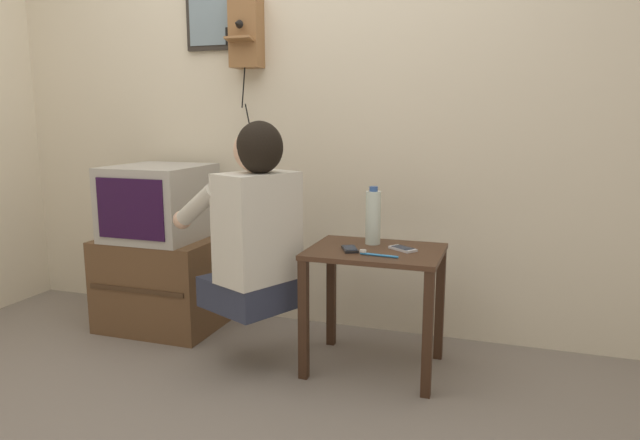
# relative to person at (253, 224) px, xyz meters

# --- Properties ---
(ground_plane) EXTENTS (14.00, 14.00, 0.00)m
(ground_plane) POSITION_rel_person_xyz_m (-0.02, -0.51, -0.68)
(ground_plane) COLOR slate
(wall_back) EXTENTS (6.80, 0.05, 2.55)m
(wall_back) POSITION_rel_person_xyz_m (-0.02, 0.67, 0.60)
(wall_back) COLOR beige
(wall_back) RESTS_ON ground_plane
(side_table) EXTENTS (0.59, 0.45, 0.56)m
(side_table) POSITION_rel_person_xyz_m (0.52, 0.17, -0.23)
(side_table) COLOR #422819
(side_table) RESTS_ON ground_plane
(person) EXTENTS (0.61, 0.54, 0.84)m
(person) POSITION_rel_person_xyz_m (0.00, 0.00, 0.00)
(person) COLOR #2D3347
(person) RESTS_ON ground_plane
(tv_stand) EXTENTS (0.62, 0.52, 0.50)m
(tv_stand) POSITION_rel_person_xyz_m (-0.71, 0.34, -0.43)
(tv_stand) COLOR brown
(tv_stand) RESTS_ON ground_plane
(television) EXTENTS (0.47, 0.50, 0.39)m
(television) POSITION_rel_person_xyz_m (-0.71, 0.33, 0.02)
(television) COLOR #ADA89E
(television) RESTS_ON tv_stand
(wall_phone_antique) EXTENTS (0.20, 0.18, 0.79)m
(wall_phone_antique) POSITION_rel_person_xyz_m (-0.30, 0.59, 0.91)
(wall_phone_antique) COLOR olive
(framed_picture) EXTENTS (0.30, 0.03, 0.37)m
(framed_picture) POSITION_rel_person_xyz_m (-0.52, 0.63, 1.01)
(framed_picture) COLOR #2D2823
(cell_phone_held) EXTENTS (0.11, 0.14, 0.01)m
(cell_phone_held) POSITION_rel_person_xyz_m (0.41, 0.11, -0.11)
(cell_phone_held) COLOR black
(cell_phone_held) RESTS_ON side_table
(cell_phone_spare) EXTENTS (0.14, 0.12, 0.01)m
(cell_phone_spare) POSITION_rel_person_xyz_m (0.63, 0.19, -0.11)
(cell_phone_spare) COLOR silver
(cell_phone_spare) RESTS_ON side_table
(water_bottle) EXTENTS (0.07, 0.07, 0.27)m
(water_bottle) POSITION_rel_person_xyz_m (0.48, 0.27, 0.01)
(water_bottle) COLOR silver
(water_bottle) RESTS_ON side_table
(toothbrush) EXTENTS (0.17, 0.03, 0.02)m
(toothbrush) POSITION_rel_person_xyz_m (0.55, 0.05, -0.11)
(toothbrush) COLOR #338CD8
(toothbrush) RESTS_ON side_table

